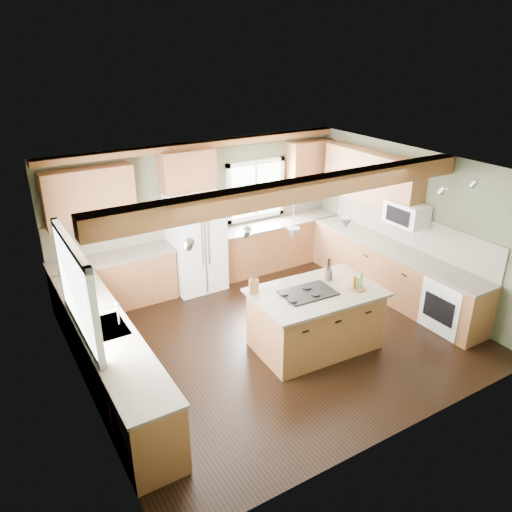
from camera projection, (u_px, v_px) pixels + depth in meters
floor at (274, 335)px, 7.75m from camera, size 5.60×5.60×0.00m
ceiling at (277, 171)px, 6.70m from camera, size 5.60×5.60×0.00m
wall_back at (201, 212)px, 9.18m from camera, size 5.60×0.00×5.60m
wall_left at (77, 309)px, 5.90m from camera, size 0.00×5.00×5.00m
wall_right at (412, 225)px, 8.55m from camera, size 0.00×5.00×5.00m
ceiling_beam at (300, 190)px, 6.33m from camera, size 5.55×0.26×0.26m
soffit_trim at (200, 145)px, 8.60m from camera, size 5.55×0.20×0.10m
backsplash_back at (202, 216)px, 9.21m from camera, size 5.58×0.03×0.58m
backsplash_right at (408, 229)px, 8.61m from camera, size 0.03×3.70×0.58m
base_cab_back_left at (115, 282)px, 8.45m from camera, size 2.02×0.60×0.88m
counter_back_left at (112, 257)px, 8.26m from camera, size 2.06×0.64×0.04m
base_cab_back_right at (277, 244)px, 10.00m from camera, size 2.62×0.60×0.88m
counter_back_right at (277, 223)px, 9.81m from camera, size 2.66×0.64×0.04m
base_cab_left at (110, 359)px, 6.43m from camera, size 0.60×3.70×0.88m
counter_left at (105, 329)px, 6.24m from camera, size 0.64×3.74×0.04m
base_cab_right at (392, 273)px, 8.79m from camera, size 0.60×3.70×0.88m
counter_right at (394, 249)px, 8.60m from camera, size 0.64×3.74×0.04m
upper_cab_back_left at (89, 196)px, 7.84m from camera, size 1.40×0.35×0.90m
upper_cab_over_fridge at (187, 170)px, 8.56m from camera, size 0.96×0.35×0.70m
upper_cab_right at (371, 177)px, 8.91m from camera, size 0.35×2.20×0.90m
upper_cab_back_corner at (309, 164)px, 9.87m from camera, size 0.90×0.35×0.90m
window_left at (75, 288)px, 5.85m from camera, size 0.04×1.60×1.05m
window_back at (255, 190)px, 9.61m from camera, size 1.10×0.04×1.00m
sink at (105, 328)px, 6.24m from camera, size 0.50×0.65×0.03m
faucet at (118, 315)px, 6.26m from camera, size 0.02×0.02×0.28m
dishwasher at (145, 420)px, 5.42m from camera, size 0.60×0.60×0.84m
oven at (452, 304)px, 7.77m from camera, size 0.60×0.72×0.84m
microwave at (407, 214)px, 8.30m from camera, size 0.40×0.70×0.38m
pendant_left at (293, 234)px, 6.55m from camera, size 0.18×0.18×0.16m
pendant_right at (346, 223)px, 6.92m from camera, size 0.18×0.18×0.16m
refrigerator at (196, 242)px, 8.90m from camera, size 0.90×0.74×1.80m
island at (315, 320)px, 7.32m from camera, size 1.78×1.14×0.88m
island_top at (317, 292)px, 7.13m from camera, size 1.90×1.26×0.04m
cooktop at (308, 293)px, 7.06m from camera, size 0.77×0.54×0.02m
knife_block at (254, 286)px, 7.03m from camera, size 0.15×0.14×0.21m
utensil_crock at (329, 275)px, 7.44m from camera, size 0.14×0.14×0.15m
bottle_tray at (358, 281)px, 7.15m from camera, size 0.28×0.28×0.23m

